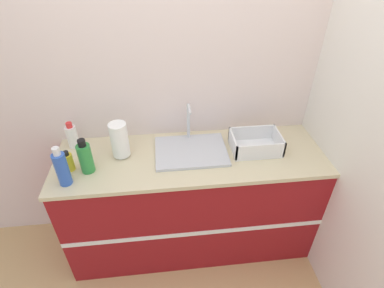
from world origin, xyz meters
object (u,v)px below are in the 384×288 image
Objects in this scene: sink at (191,149)px; bottle_green at (85,158)px; bottle_blue at (62,168)px; bottle_white_spray at (72,136)px; paper_towel_roll at (120,140)px; bottle_yellow at (68,162)px; dish_rack at (255,144)px.

bottle_green is (-0.69, -0.13, 0.09)m from sink.
bottle_green is at bearing 41.87° from bottle_blue.
bottle_green is at bearing -169.46° from sink.
bottle_blue is (0.03, -0.40, 0.03)m from bottle_white_spray.
paper_towel_roll is at bearing 34.07° from bottle_green.
bottle_white_spray is at bearing 94.84° from bottle_yellow.
dish_rack is 1.17m from bottle_green.
sink reaches higher than bottle_blue.
paper_towel_roll is (-0.49, 0.01, 0.11)m from sink.
paper_towel_roll reaches higher than bottle_yellow.
sink is at bearing -1.29° from paper_towel_roll.
dish_rack is (0.46, -0.03, 0.02)m from sink.
sink reaches higher than dish_rack.
bottle_white_spray is 0.40m from bottle_blue.
dish_rack is at bearing 9.38° from bottle_blue.
paper_towel_roll is 0.96m from dish_rack.
paper_towel_roll is at bearing 18.90° from bottle_yellow.
bottle_blue is at bearing -170.62° from dish_rack.
bottle_white_spray is at bearing 116.84° from bottle_green.
dish_rack is at bearing -8.13° from bottle_white_spray.
paper_towel_roll reaches higher than dish_rack.
dish_rack is 1.26× the size of bottle_blue.
sink is 0.83m from bottle_yellow.
bottle_yellow is (-0.82, -0.10, 0.04)m from sink.
dish_rack is 1.29m from bottle_yellow.
paper_towel_roll is 1.29× the size of bottle_white_spray.
sink is at bearing 176.90° from dish_rack.
bottle_blue reaches higher than bottle_yellow.
dish_rack is 1.72× the size of bottle_white_spray.
sink is 3.49× the size of bottle_yellow.
dish_rack is at bearing -2.17° from paper_towel_roll.
bottle_yellow is at bearing 167.98° from bottle_green.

